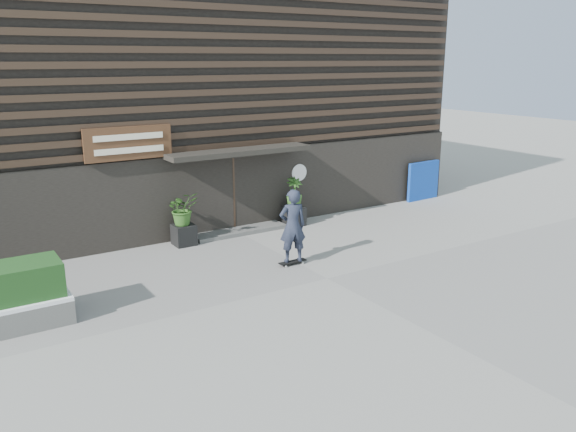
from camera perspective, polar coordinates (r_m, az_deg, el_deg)
ground at (r=14.34m, az=3.87°, el=-6.14°), size 80.00×80.00×0.00m
entrance_step at (r=18.02m, az=-4.83°, el=-1.45°), size 3.00×0.80×0.12m
planter_pot_left at (r=17.01m, az=-10.19°, el=-1.82°), size 0.60×0.60×0.60m
bamboo_left at (r=16.80m, az=-10.31°, el=0.73°), size 0.86×0.75×0.96m
planter_pot_right at (r=18.71m, az=0.59°, el=-0.00°), size 0.60×0.60×0.60m
bamboo_right at (r=18.52m, az=0.60°, el=2.33°), size 0.54×0.54×0.96m
blue_tarp at (r=22.62m, az=13.15°, el=3.39°), size 1.56×0.21×1.46m
building at (r=22.19m, az=-11.69°, el=11.76°), size 18.00×11.00×8.00m
skateboarder at (r=14.90m, az=0.45°, el=-1.00°), size 0.80×0.62×2.02m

